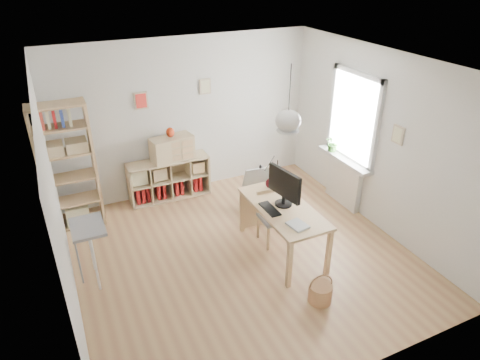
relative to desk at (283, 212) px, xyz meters
name	(u,v)px	position (x,y,z in m)	size (l,w,h in m)	color
ground	(243,255)	(-0.55, 0.15, -0.66)	(4.50, 4.50, 0.00)	#AA8455
room_shell	(288,121)	(0.00, 0.00, 1.34)	(4.50, 4.50, 4.50)	white
window_unit	(354,117)	(1.68, 0.75, 0.89)	(0.07, 1.16, 1.46)	white
radiator	(344,182)	(1.64, 0.75, -0.26)	(0.10, 0.80, 0.80)	white
windowsill	(344,159)	(1.59, 0.75, 0.17)	(0.22, 1.20, 0.06)	silver
desk	(283,212)	(0.00, 0.00, 0.00)	(0.70, 1.50, 0.75)	#E0B780
cube_shelf	(168,181)	(-1.02, 2.23, -0.36)	(1.40, 0.38, 0.72)	#CCAF86
tall_bookshelf	(66,163)	(-2.59, 1.95, 0.43)	(0.80, 0.38, 2.00)	#E0B780
side_table	(84,239)	(-2.59, 0.50, 0.01)	(0.40, 0.55, 0.85)	gray
chair	(272,213)	(0.01, 0.31, -0.20)	(0.41, 0.41, 0.80)	gray
wicker_basket	(320,292)	(-0.07, -1.08, -0.52)	(0.30, 0.29, 0.41)	#986C44
storage_chest	(268,197)	(0.38, 1.12, -0.44)	(0.70, 0.77, 0.66)	silver
monitor	(284,186)	(0.03, 0.05, 0.39)	(0.24, 0.61, 0.53)	black
keyboard	(270,209)	(-0.21, 0.01, 0.10)	(0.15, 0.39, 0.02)	black
task_lamp	(268,170)	(0.09, 0.62, 0.36)	(0.37, 0.14, 0.39)	black
yarn_ball	(271,183)	(0.09, 0.54, 0.17)	(0.16, 0.16, 0.16)	#4C0A17
paper_tray	(298,225)	(-0.07, -0.49, 0.11)	(0.21, 0.26, 0.03)	silver
drawer_chest	(172,148)	(-0.91, 2.19, 0.27)	(0.71, 0.32, 0.41)	#CCAF86
red_vase	(170,132)	(-0.91, 2.19, 0.55)	(0.14, 0.14, 0.17)	#A0260D
potted_plant	(333,143)	(1.57, 1.07, 0.35)	(0.26, 0.23, 0.29)	#346827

